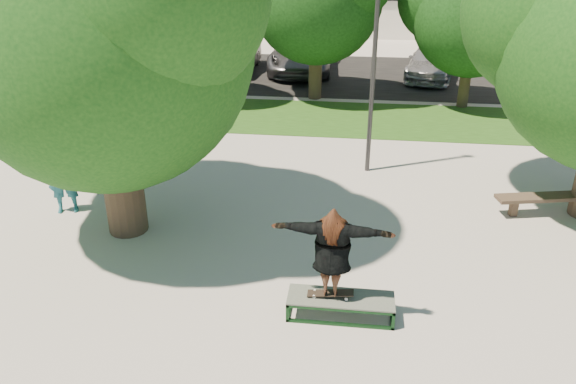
# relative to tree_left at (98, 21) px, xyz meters

# --- Properties ---
(ground) EXTENTS (120.00, 120.00, 0.00)m
(ground) POSITION_rel_tree_left_xyz_m (4.29, -1.09, -4.42)
(ground) COLOR #A6A298
(ground) RESTS_ON ground
(grass_strip) EXTENTS (30.00, 4.00, 0.02)m
(grass_strip) POSITION_rel_tree_left_xyz_m (5.29, 8.41, -4.41)
(grass_strip) COLOR #1D4112
(grass_strip) RESTS_ON ground
(asphalt_strip) EXTENTS (40.00, 8.00, 0.01)m
(asphalt_strip) POSITION_rel_tree_left_xyz_m (4.29, 14.91, -4.42)
(asphalt_strip) COLOR black
(asphalt_strip) RESTS_ON ground
(tree_left) EXTENTS (6.96, 5.95, 7.12)m
(tree_left) POSITION_rel_tree_left_xyz_m (0.00, 0.00, 0.00)
(tree_left) COLOR #38281E
(tree_left) RESTS_ON ground
(bg_tree_right) EXTENTS (5.04, 4.31, 5.43)m
(bg_tree_right) POSITION_rel_tree_left_xyz_m (8.73, 10.47, -0.93)
(bg_tree_right) COLOR #38281E
(bg_tree_right) RESTS_ON ground
(lamppost) EXTENTS (0.25, 0.15, 6.11)m
(lamppost) POSITION_rel_tree_left_xyz_m (5.29, 3.91, -1.27)
(lamppost) COLOR #2D2D30
(lamppost) RESTS_ON ground
(grind_box) EXTENTS (1.80, 0.60, 0.38)m
(grind_box) POSITION_rel_tree_left_xyz_m (4.82, -2.54, -4.23)
(grind_box) COLOR black
(grind_box) RESTS_ON ground
(skater_rig) EXTENTS (1.99, 0.64, 1.68)m
(skater_rig) POSITION_rel_tree_left_xyz_m (4.64, -2.54, -3.17)
(skater_rig) COLOR white
(skater_rig) RESTS_ON grind_box
(bystander) EXTENTS (0.82, 0.67, 1.93)m
(bystander) POSITION_rel_tree_left_xyz_m (-1.64, 0.59, -3.46)
(bystander) COLOR #195562
(bystander) RESTS_ON ground
(bench) EXTENTS (3.15, 1.07, 0.48)m
(bench) POSITION_rel_tree_left_xyz_m (9.74, 1.88, -4.02)
(bench) COLOR #453629
(bench) RESTS_ON ground
(car_silver_a) EXTENTS (2.44, 4.74, 1.54)m
(car_silver_a) POSITION_rel_tree_left_xyz_m (-4.42, 12.77, -3.65)
(car_silver_a) COLOR silver
(car_silver_a) RESTS_ON asphalt_strip
(car_dark) EXTENTS (1.46, 4.17, 1.37)m
(car_dark) POSITION_rel_tree_left_xyz_m (-0.58, 15.03, -3.74)
(car_dark) COLOR black
(car_dark) RESTS_ON asphalt_strip
(car_grey) EXTENTS (2.94, 5.98, 1.63)m
(car_grey) POSITION_rel_tree_left_xyz_m (2.29, 15.41, -3.61)
(car_grey) COLOR #5B5B60
(car_grey) RESTS_ON asphalt_strip
(car_silver_b) EXTENTS (2.81, 5.03, 1.38)m
(car_silver_b) POSITION_rel_tree_left_xyz_m (8.10, 14.88, -3.73)
(car_silver_b) COLOR #A4A3A8
(car_silver_b) RESTS_ON asphalt_strip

